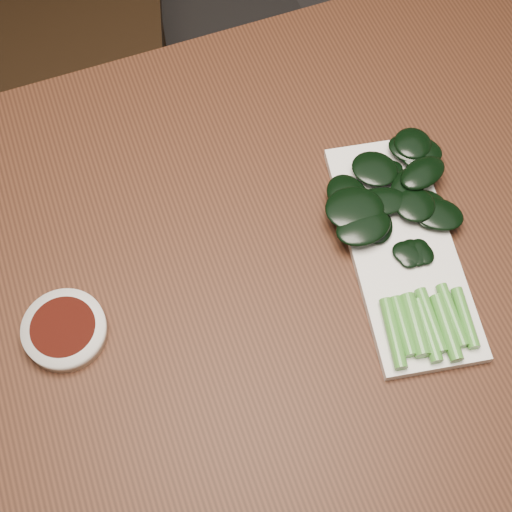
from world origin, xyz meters
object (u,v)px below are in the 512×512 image
object	(u,v)px
table	(257,291)
serving_plate	(402,249)
sauce_bowl	(65,330)
gai_lan	(401,222)

from	to	relation	value
table	serving_plate	world-z (taller)	serving_plate
sauce_bowl	gai_lan	size ratio (longest dim) A/B	0.31
table	sauce_bowl	world-z (taller)	sauce_bowl
sauce_bowl	gai_lan	xyz separation A→B (m)	(0.44, -0.01, 0.01)
serving_plate	gai_lan	distance (m)	0.04
table	serving_plate	xyz separation A→B (m)	(0.18, -0.04, 0.08)
sauce_bowl	gai_lan	bearing A→B (deg)	-1.67
sauce_bowl	serving_plate	bearing A→B (deg)	-5.34
table	gai_lan	xyz separation A→B (m)	(0.19, -0.01, 0.10)
sauce_bowl	serving_plate	distance (m)	0.44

